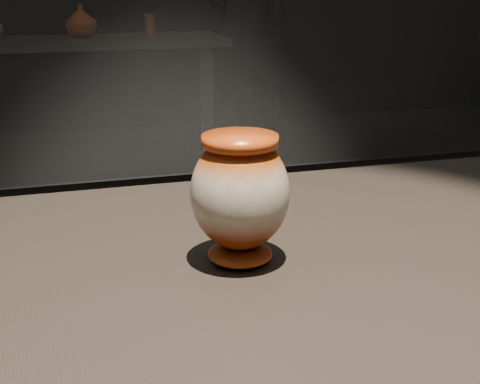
% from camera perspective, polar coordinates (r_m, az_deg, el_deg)
% --- Properties ---
extents(main_vase, '(0.16, 0.16, 0.18)m').
position_cam_1_polar(main_vase, '(0.88, -0.00, -0.20)').
color(main_vase, maroon).
rests_on(main_vase, display_plinth).
extents(back_shelf, '(2.00, 0.60, 0.90)m').
position_cam_1_polar(back_shelf, '(4.35, -14.75, 9.09)').
color(back_shelf, black).
rests_on(back_shelf, ground).
extents(back_vase_mid, '(0.27, 0.27, 0.20)m').
position_cam_1_polar(back_vase_mid, '(4.36, -13.43, 14.03)').
color(back_vase_mid, maroon).
rests_on(back_vase_mid, back_shelf).
extents(back_vase_right, '(0.06, 0.06, 0.13)m').
position_cam_1_polar(back_vase_right, '(4.40, -7.70, 13.96)').
color(back_vase_right, '#9B4716').
rests_on(back_vase_right, back_shelf).
extents(visitor, '(0.71, 0.51, 1.83)m').
position_cam_1_polar(visitor, '(4.62, 0.41, 13.63)').
color(visitor, black).
rests_on(visitor, ground).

